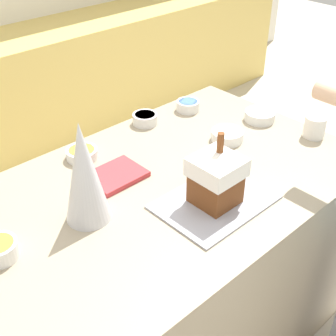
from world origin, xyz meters
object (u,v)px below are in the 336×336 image
Objects in this scene: baking_tray at (214,202)px; candy_bowl_behind_tray at (82,153)px; candy_bowl_far_left at (188,105)px; candy_bowl_beside_tree at (145,118)px; decorative_tree at (84,173)px; mug at (315,127)px; gingerbread_house at (216,179)px; candy_bowl_center_rear at (260,115)px; cookbook at (116,175)px; candy_bowl_front_corner at (227,135)px.

candy_bowl_behind_tray is (-0.17, 0.57, 0.02)m from baking_tray.
candy_bowl_far_left is 0.97× the size of candy_bowl_beside_tree.
decorative_tree is 3.22× the size of candy_bowl_beside_tree.
candy_bowl_beside_tree is 0.38m from candy_bowl_behind_tray.
gingerbread_house is at bearing -178.04° from mug.
decorative_tree is 1.07m from mug.
mug is (0.67, 0.02, 0.04)m from baking_tray.
gingerbread_house is at bearing -127.64° from candy_bowl_far_left.
candy_bowl_center_rear is 1.09× the size of candy_bowl_behind_tray.
candy_bowl_beside_tree is 0.44m from cookbook.
candy_bowl_front_corner is (0.74, 0.02, -0.16)m from decorative_tree.
candy_bowl_far_left is 0.53× the size of cookbook.
decorative_tree reaches higher than mug.
candy_bowl_behind_tray is (0.20, 0.33, -0.16)m from decorative_tree.
gingerbread_house reaches higher than baking_tray.
candy_bowl_center_rear is 1.23× the size of candy_bowl_beside_tree.
mug is (0.83, -0.34, 0.04)m from cookbook.
candy_bowl_beside_tree is (0.20, 0.61, -0.08)m from gingerbread_house.
mug is at bearing -78.14° from candy_bowl_center_rear.
candy_bowl_front_corner is at bearing -103.86° from candy_bowl_far_left.
mug reaches higher than baking_tray.
mug reaches higher than candy_bowl_behind_tray.
candy_bowl_behind_tray is at bearing 147.20° from mug.
gingerbread_house reaches higher than candy_bowl_far_left.
candy_bowl_beside_tree is at bearing 33.14° from decorative_tree.
decorative_tree is at bearing 147.12° from gingerbread_house.
decorative_tree is 2.62× the size of candy_bowl_center_rear.
mug is at bearing -22.38° from cookbook.
gingerbread_house is 2.62× the size of mug.
candy_bowl_far_left is (0.08, 0.32, 0.00)m from candy_bowl_front_corner.
candy_bowl_beside_tree is at bearing 114.28° from candy_bowl_front_corner.
candy_bowl_far_left reaches higher than candy_bowl_center_rear.
cookbook is (-0.60, -0.21, -0.02)m from candy_bowl_far_left.
baking_tray is at bearing -66.40° from cookbook.
decorative_tree is 1.75× the size of cookbook.
baking_tray is 0.73m from candy_bowl_far_left.
candy_bowl_center_rear is at bearing -6.43° from cookbook.
decorative_tree is 0.75m from candy_bowl_front_corner.
baking_tray is at bearing -155.81° from candy_bowl_center_rear.
candy_bowl_front_corner is at bearing 141.99° from mug.
candy_bowl_center_rear is at bearing 101.86° from mug.
candy_bowl_front_corner is 0.33m from candy_bowl_far_left.
mug is at bearing 1.96° from gingerbread_house.
gingerbread_house is 1.82× the size of candy_bowl_front_corner.
candy_bowl_front_corner is at bearing -29.58° from candy_bowl_behind_tray.
cookbook is at bearing 168.76° from candy_bowl_front_corner.
candy_bowl_center_rear is at bearing -20.15° from candy_bowl_behind_tray.
candy_bowl_center_rear is (0.61, 0.28, 0.02)m from baking_tray.
candy_bowl_front_corner is at bearing 35.30° from gingerbread_house.
candy_bowl_beside_tree is (0.21, 0.61, 0.02)m from baking_tray.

